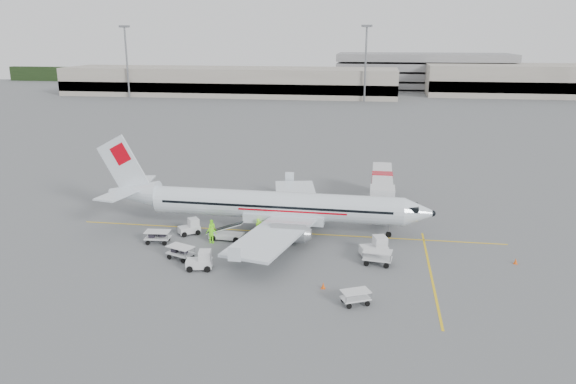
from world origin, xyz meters
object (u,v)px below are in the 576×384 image
(tug_fore, at_px, (374,247))
(belt_loader, at_px, (226,228))
(tug_aft, at_px, (189,227))
(aircraft, at_px, (276,187))
(tug_mid, at_px, (199,260))
(jet_bridge, at_px, (382,190))

(tug_fore, bearing_deg, belt_loader, 153.28)
(tug_fore, distance_m, tug_aft, 18.95)
(aircraft, relative_size, tug_mid, 15.26)
(aircraft, relative_size, belt_loader, 7.65)
(tug_fore, bearing_deg, tug_aft, 152.40)
(tug_mid, bearing_deg, tug_aft, 103.88)
(jet_bridge, distance_m, tug_mid, 26.11)
(tug_fore, height_order, tug_mid, tug_fore)
(tug_fore, xyz_separation_m, tug_aft, (-18.70, 3.02, -0.14))
(tug_mid, xyz_separation_m, tug_aft, (-3.74, 8.42, -0.05))
(jet_bridge, bearing_deg, tug_fore, -92.53)
(tug_fore, xyz_separation_m, tug_mid, (-14.96, -5.40, -0.09))
(aircraft, height_order, tug_mid, aircraft)
(belt_loader, height_order, tug_fore, belt_loader)
(jet_bridge, bearing_deg, tug_mid, -126.84)
(jet_bridge, height_order, tug_fore, jet_bridge)
(aircraft, xyz_separation_m, belt_loader, (-4.47, -3.39, -3.49))
(aircraft, bearing_deg, tug_fore, -27.58)
(jet_bridge, distance_m, tug_fore, 15.52)
(aircraft, height_order, tug_fore, aircraft)
(jet_bridge, relative_size, belt_loader, 3.57)
(aircraft, distance_m, belt_loader, 6.61)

